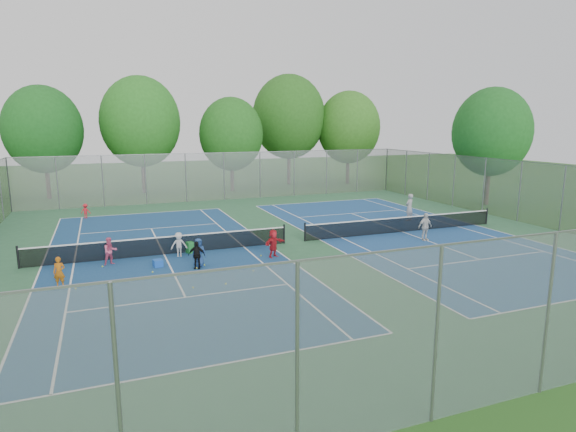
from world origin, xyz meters
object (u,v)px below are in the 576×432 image
object	(u,v)px
ball_crate	(158,263)
instructor	(409,207)
net_left	(164,246)
ball_hopper	(190,248)
net_right	(403,225)

from	to	relation	value
ball_crate	instructor	world-z (taller)	instructor
net_left	ball_hopper	xyz separation A→B (m)	(1.25, -0.17, -0.16)
net_left	ball_hopper	distance (m)	1.28
net_left	net_right	bearing A→B (deg)	0.00
ball_crate	net_left	bearing A→B (deg)	75.56
ball_hopper	instructor	xyz separation A→B (m)	(15.08, 2.89, 0.62)
net_left	instructor	xyz separation A→B (m)	(16.34, 2.71, 0.46)
instructor	ball_hopper	bearing A→B (deg)	-9.84
net_right	ball_hopper	xyz separation A→B (m)	(-12.75, -0.17, -0.16)
net_right	ball_hopper	bearing A→B (deg)	-179.22
ball_hopper	instructor	size ratio (longest dim) A/B	0.32
net_right	instructor	bearing A→B (deg)	49.26
ball_hopper	instructor	world-z (taller)	instructor
ball_crate	instructor	xyz separation A→B (m)	(16.85, 4.69, 0.75)
ball_crate	instructor	bearing A→B (deg)	15.57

